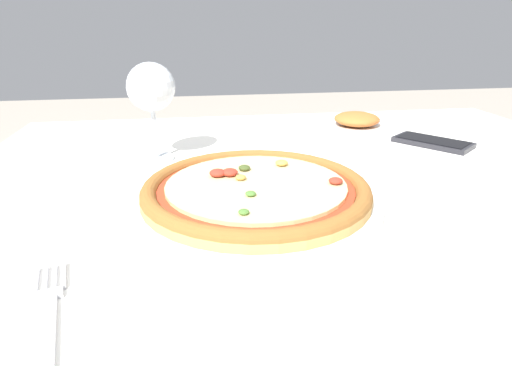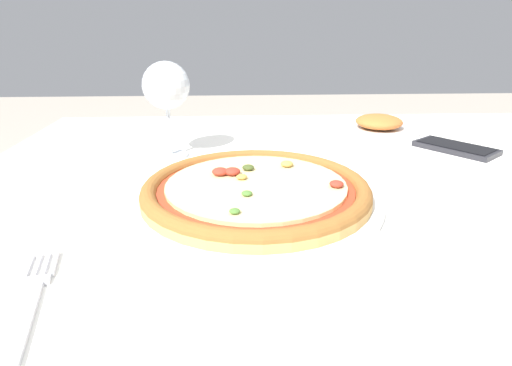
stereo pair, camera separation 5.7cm
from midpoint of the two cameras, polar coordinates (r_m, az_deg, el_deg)
The scene contains 6 objects.
dining_table at distance 0.70m, azimuth 6.53°, elevation -6.52°, with size 1.17×0.99×0.71m.
pizza_plate at distance 0.58m, azimuth -2.84°, elevation -1.25°, with size 0.34×0.34×0.04m.
fork at distance 0.43m, azimuth -29.63°, elevation -14.91°, with size 0.06×0.17×0.00m.
wine_glass_far_left at distance 0.77m, azimuth -15.96°, elevation 11.91°, with size 0.08×0.08×0.17m.
cell_phone at distance 0.91m, azimuth 20.86°, elevation 5.09°, with size 0.14×0.16×0.01m.
side_plate at distance 0.99m, azimuth 11.65°, elevation 7.78°, with size 0.17×0.17×0.04m.
Camera 1 is at (-0.20, -0.59, 0.94)m, focal length 30.00 mm.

